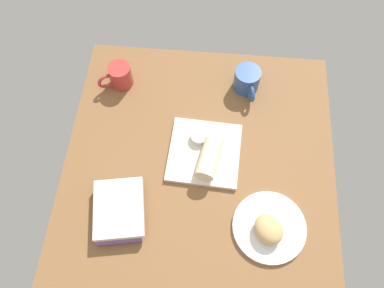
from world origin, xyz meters
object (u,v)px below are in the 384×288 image
(second_mug, at_px, (247,80))
(square_plate, at_px, (204,152))
(round_plate, at_px, (269,227))
(book_stack, at_px, (119,210))
(breakfast_wrap, at_px, (209,159))
(coffee_mug, at_px, (119,76))
(scone_pastry, at_px, (269,229))
(sauce_cup, at_px, (199,136))

(second_mug, bearing_deg, square_plate, 154.92)
(round_plate, bearing_deg, book_stack, 88.99)
(square_plate, xyz_separation_m, second_mug, (0.28, -0.13, 0.04))
(breakfast_wrap, distance_m, coffee_mug, 0.46)
(coffee_mug, bearing_deg, book_stack, -170.69)
(book_stack, bearing_deg, breakfast_wrap, -54.72)
(breakfast_wrap, bearing_deg, scone_pastry, 143.31)
(scone_pastry, distance_m, coffee_mug, 0.74)
(square_plate, distance_m, breakfast_wrap, 0.06)
(breakfast_wrap, relative_size, book_stack, 0.59)
(scone_pastry, height_order, square_plate, scone_pastry)
(round_plate, bearing_deg, coffee_mug, 47.68)
(breakfast_wrap, height_order, book_stack, breakfast_wrap)
(round_plate, xyz_separation_m, second_mug, (0.52, 0.08, 0.04))
(scone_pastry, relative_size, coffee_mug, 0.81)
(scone_pastry, bearing_deg, coffee_mug, 46.39)
(scone_pastry, height_order, book_stack, scone_pastry)
(scone_pastry, bearing_deg, round_plate, -26.33)
(square_plate, height_order, sauce_cup, sauce_cup)
(square_plate, xyz_separation_m, breakfast_wrap, (-0.04, -0.02, 0.04))
(round_plate, relative_size, second_mug, 1.66)
(square_plate, distance_m, sauce_cup, 0.06)
(coffee_mug, bearing_deg, second_mug, -87.28)
(round_plate, bearing_deg, square_plate, 42.77)
(sauce_cup, height_order, second_mug, second_mug)
(scone_pastry, bearing_deg, square_plate, 39.92)
(round_plate, bearing_deg, scone_pastry, 153.67)
(breakfast_wrap, bearing_deg, round_plate, 146.63)
(scone_pastry, distance_m, breakfast_wrap, 0.29)
(sauce_cup, relative_size, second_mug, 0.44)
(square_plate, distance_m, coffee_mug, 0.42)
(breakfast_wrap, relative_size, second_mug, 0.96)
(round_plate, height_order, coffee_mug, coffee_mug)
(round_plate, xyz_separation_m, square_plate, (0.23, 0.22, 0.00))
(scone_pastry, height_order, second_mug, second_mug)
(square_plate, bearing_deg, round_plate, -137.23)
(scone_pastry, relative_size, breakfast_wrap, 0.73)
(round_plate, bearing_deg, second_mug, 9.23)
(round_plate, height_order, second_mug, second_mug)
(round_plate, height_order, scone_pastry, scone_pastry)
(square_plate, xyz_separation_m, sauce_cup, (0.05, 0.02, 0.02))
(square_plate, distance_m, book_stack, 0.34)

